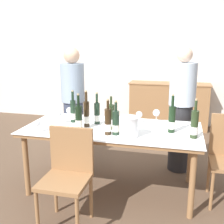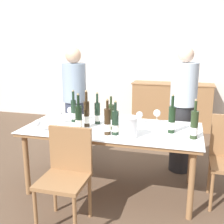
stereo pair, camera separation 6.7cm
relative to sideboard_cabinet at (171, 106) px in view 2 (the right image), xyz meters
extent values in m
plane|color=brown|center=(-0.50, -2.61, -0.45)|extent=(12.00, 12.00, 0.00)
cube|color=silver|center=(-0.50, 0.29, 0.95)|extent=(8.00, 0.10, 2.80)
cube|color=#996B42|center=(0.00, 0.00, -0.01)|extent=(1.50, 0.44, 0.87)
cube|color=#996B42|center=(0.00, 0.00, 0.43)|extent=(1.54, 0.46, 0.02)
cylinder|color=#996B42|center=(-1.37, -2.98, -0.10)|extent=(0.06, 0.06, 0.70)
cylinder|color=#996B42|center=(0.38, -2.98, -0.10)|extent=(0.06, 0.06, 0.70)
cylinder|color=#996B42|center=(-1.37, -2.25, -0.10)|extent=(0.06, 0.06, 0.70)
cylinder|color=#996B42|center=(0.38, -2.25, -0.10)|extent=(0.06, 0.06, 0.70)
cube|color=#996B42|center=(-0.50, -2.61, 0.27)|extent=(1.91, 0.90, 0.04)
cube|color=white|center=(-0.50, -2.61, 0.29)|extent=(1.94, 0.93, 0.01)
cylinder|color=white|center=(-0.26, -2.86, 0.40)|extent=(0.19, 0.19, 0.21)
cylinder|color=white|center=(-0.26, -2.86, 0.49)|extent=(0.20, 0.20, 0.01)
cylinder|color=#1E3323|center=(-1.00, -2.50, 0.43)|extent=(0.06, 0.06, 0.26)
cylinder|color=white|center=(-1.00, -2.50, 0.37)|extent=(0.06, 0.06, 0.07)
cylinder|color=#1E3323|center=(-1.00, -2.50, 0.61)|extent=(0.03, 0.03, 0.11)
cylinder|color=tan|center=(-1.00, -2.50, 0.67)|extent=(0.02, 0.02, 0.02)
cylinder|color=#1E3323|center=(-0.40, -2.83, 0.42)|extent=(0.07, 0.07, 0.25)
cylinder|color=silver|center=(-0.40, -2.83, 0.36)|extent=(0.07, 0.07, 0.07)
cylinder|color=#1E3323|center=(-0.40, -2.83, 0.59)|extent=(0.03, 0.03, 0.09)
cylinder|color=tan|center=(-0.40, -2.83, 0.64)|extent=(0.02, 0.02, 0.02)
cylinder|color=#332314|center=(-0.48, -2.85, 0.43)|extent=(0.07, 0.07, 0.27)
cylinder|color=white|center=(-0.48, -2.85, 0.37)|extent=(0.07, 0.07, 0.08)
cylinder|color=#332314|center=(-0.48, -2.85, 0.61)|extent=(0.03, 0.03, 0.09)
cylinder|color=tan|center=(-0.48, -2.85, 0.66)|extent=(0.02, 0.02, 0.02)
cylinder|color=#332314|center=(-0.78, -2.64, 0.44)|extent=(0.06, 0.06, 0.29)
cylinder|color=white|center=(-0.78, -2.64, 0.37)|extent=(0.07, 0.07, 0.08)
cylinder|color=#332314|center=(-0.78, -2.64, 0.64)|extent=(0.03, 0.03, 0.11)
cylinder|color=tan|center=(-0.78, -2.64, 0.70)|extent=(0.02, 0.02, 0.02)
cylinder|color=#28381E|center=(-0.50, -2.66, 0.43)|extent=(0.07, 0.07, 0.27)
cylinder|color=white|center=(-0.50, -2.66, 0.37)|extent=(0.07, 0.07, 0.08)
cylinder|color=#28381E|center=(-0.50, -2.66, 0.61)|extent=(0.02, 0.02, 0.09)
cylinder|color=#1E3323|center=(-0.70, -2.50, 0.42)|extent=(0.06, 0.06, 0.25)
cylinder|color=white|center=(-0.70, -2.50, 0.36)|extent=(0.07, 0.07, 0.07)
cylinder|color=#1E3323|center=(-0.70, -2.50, 0.60)|extent=(0.03, 0.03, 0.11)
cylinder|color=tan|center=(-0.70, -2.50, 0.66)|extent=(0.02, 0.02, 0.02)
cylinder|color=#28381E|center=(0.37, -2.74, 0.43)|extent=(0.07, 0.07, 0.28)
cylinder|color=white|center=(0.37, -2.74, 0.37)|extent=(0.07, 0.07, 0.08)
cylinder|color=#28381E|center=(0.37, -2.74, 0.62)|extent=(0.03, 0.03, 0.10)
cylinder|color=tan|center=(0.37, -2.74, 0.68)|extent=(0.02, 0.02, 0.02)
cylinder|color=black|center=(-0.82, -2.77, 0.43)|extent=(0.07, 0.07, 0.27)
cylinder|color=silver|center=(-0.82, -2.77, 0.37)|extent=(0.07, 0.07, 0.07)
cylinder|color=black|center=(-0.82, -2.77, 0.62)|extent=(0.03, 0.03, 0.11)
cylinder|color=tan|center=(-0.82, -2.77, 0.68)|extent=(0.02, 0.02, 0.02)
cylinder|color=black|center=(0.15, -2.61, 0.43)|extent=(0.07, 0.07, 0.28)
cylinder|color=white|center=(0.15, -2.61, 0.37)|extent=(0.07, 0.07, 0.08)
cylinder|color=black|center=(0.15, -2.61, 0.63)|extent=(0.03, 0.03, 0.11)
cylinder|color=tan|center=(0.15, -2.61, 0.70)|extent=(0.02, 0.02, 0.02)
cylinder|color=white|center=(-1.11, -2.35, 0.30)|extent=(0.07, 0.07, 0.00)
cylinder|color=white|center=(-1.11, -2.35, 0.33)|extent=(0.01, 0.01, 0.07)
sphere|color=white|center=(-1.11, -2.35, 0.39)|extent=(0.08, 0.08, 0.08)
cylinder|color=white|center=(-1.22, -2.95, 0.30)|extent=(0.06, 0.06, 0.00)
cylinder|color=white|center=(-1.22, -2.95, 0.33)|extent=(0.01, 0.01, 0.07)
sphere|color=white|center=(-1.22, -2.95, 0.39)|extent=(0.07, 0.07, 0.07)
cylinder|color=white|center=(-0.04, -2.24, 0.30)|extent=(0.07, 0.07, 0.00)
cylinder|color=white|center=(-0.04, -2.24, 0.34)|extent=(0.01, 0.01, 0.07)
sphere|color=white|center=(-0.04, -2.24, 0.40)|extent=(0.08, 0.08, 0.08)
cylinder|color=white|center=(-0.23, -2.39, 0.30)|extent=(0.07, 0.07, 0.00)
cylinder|color=white|center=(-0.23, -2.39, 0.34)|extent=(0.01, 0.01, 0.08)
sphere|color=white|center=(-0.23, -2.39, 0.40)|extent=(0.08, 0.08, 0.08)
cylinder|color=white|center=(-1.13, -2.62, 0.30)|extent=(0.07, 0.07, 0.00)
cylinder|color=white|center=(-1.13, -2.62, 0.34)|extent=(0.01, 0.01, 0.08)
sphere|color=white|center=(-1.13, -2.62, 0.41)|extent=(0.07, 0.07, 0.07)
cylinder|color=#996B42|center=(0.58, -2.80, -0.23)|extent=(0.03, 0.03, 0.42)
cylinder|color=#996B42|center=(0.58, -2.43, -0.23)|extent=(0.03, 0.03, 0.42)
cylinder|color=#996B42|center=(-0.93, -3.58, -0.23)|extent=(0.03, 0.03, 0.44)
cylinder|color=#996B42|center=(-0.56, -3.58, -0.23)|extent=(0.03, 0.03, 0.44)
cylinder|color=#996B42|center=(-0.93, -3.21, -0.23)|extent=(0.03, 0.03, 0.44)
cylinder|color=#996B42|center=(-0.56, -3.21, -0.23)|extent=(0.03, 0.03, 0.44)
cube|color=#996B42|center=(-0.74, -3.39, 0.01)|extent=(0.42, 0.42, 0.04)
cube|color=#996B42|center=(-0.74, -3.20, 0.24)|extent=(0.42, 0.04, 0.43)
cylinder|color=#383F56|center=(-1.26, -1.83, -0.03)|extent=(0.28, 0.28, 0.84)
cylinder|color=#8C9EB2|center=(-1.26, -1.83, 0.66)|extent=(0.33, 0.33, 0.54)
sphere|color=#DBAD89|center=(-1.26, -1.83, 1.04)|extent=(0.22, 0.22, 0.22)
cylinder|color=#262628|center=(0.24, -1.90, 0.00)|extent=(0.28, 0.28, 0.89)
cylinder|color=silver|center=(0.24, -1.90, 0.71)|extent=(0.33, 0.33, 0.53)
sphere|color=beige|center=(0.24, -1.90, 1.07)|extent=(0.19, 0.19, 0.19)
camera|label=1|loc=(0.22, -5.50, 1.23)|focal=45.00mm
camera|label=2|loc=(0.29, -5.48, 1.23)|focal=45.00mm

